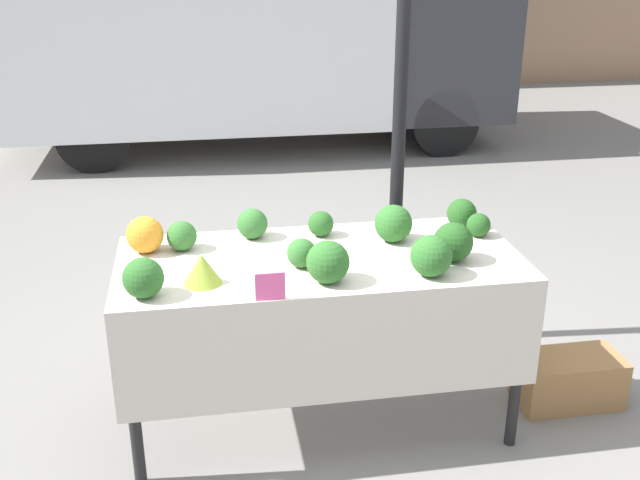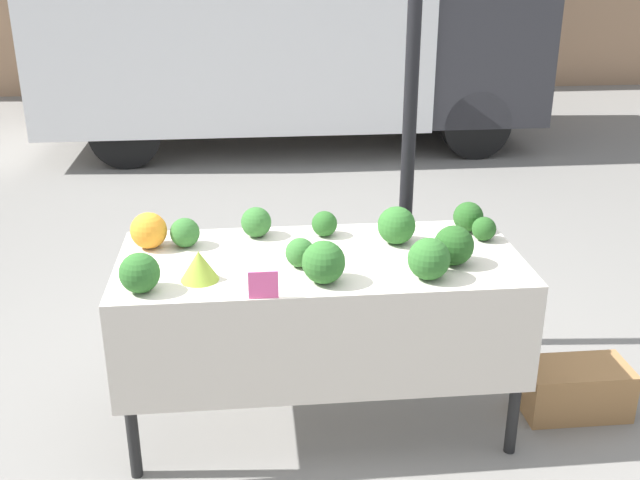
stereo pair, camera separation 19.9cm
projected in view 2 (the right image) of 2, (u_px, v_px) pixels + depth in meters
name	position (u px, v px, depth m)	size (l,w,h in m)	color
ground_plane	(320.00, 418.00, 3.54)	(40.00, 40.00, 0.00)	gray
tent_pole	(408.00, 148.00, 3.77)	(0.07, 0.07, 2.26)	black
parked_truck	(275.00, 4.00, 7.85)	(5.14, 2.17, 2.77)	white
market_table	(321.00, 287.00, 3.22)	(1.74, 0.77, 0.83)	beige
orange_cauliflower	(149.00, 230.00, 3.30)	(0.16, 0.16, 0.16)	orange
romanesco_head	(199.00, 266.00, 2.99)	(0.16, 0.16, 0.13)	#93B238
broccoli_head_0	(324.00, 224.00, 3.44)	(0.12, 0.12, 0.12)	#285B23
broccoli_head_1	(468.00, 217.00, 3.50)	(0.14, 0.14, 0.14)	#23511E
broccoli_head_2	(324.00, 262.00, 2.96)	(0.17, 0.17, 0.17)	#2D6628
broccoli_head_3	(484.00, 229.00, 3.39)	(0.11, 0.11, 0.11)	#23511E
broccoli_head_4	(396.00, 225.00, 3.35)	(0.17, 0.17, 0.17)	#2D6628
broccoli_head_5	(300.00, 253.00, 3.12)	(0.12, 0.12, 0.12)	#336B2D
broccoli_head_6	(454.00, 245.00, 3.13)	(0.17, 0.17, 0.17)	#23511E
broccoli_head_7	(429.00, 259.00, 3.00)	(0.17, 0.17, 0.17)	#2D6628
broccoli_head_8	(140.00, 273.00, 2.89)	(0.16, 0.16, 0.16)	#2D6628
broccoli_head_9	(256.00, 222.00, 3.43)	(0.14, 0.14, 0.14)	#336B2D
broccoli_head_10	(185.00, 233.00, 3.32)	(0.13, 0.13, 0.13)	#336B2D
price_sign	(263.00, 285.00, 2.84)	(0.11, 0.01, 0.11)	#F45B9E
produce_crate	(575.00, 389.00, 3.55)	(0.49, 0.27, 0.25)	#9E7042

